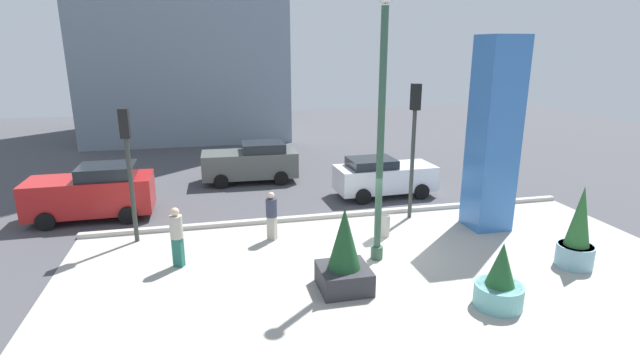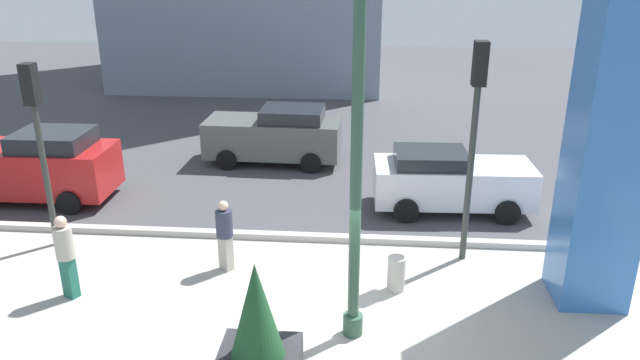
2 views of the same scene
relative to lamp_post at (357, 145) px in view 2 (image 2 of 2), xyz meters
The scene contains 13 objects.
ground_plane 5.86m from the lamp_post, 90.57° to the left, with size 60.00×60.00×0.00m, color #47474C.
curb_strip 5.14m from the lamp_post, 90.70° to the left, with size 18.00×0.24×0.16m, color #B7B2A8.
lamp_post is the anchor object (origin of this frame).
art_pillar_blue 4.91m from the lamp_post, 19.92° to the left, with size 1.30×1.30×6.46m, color #3870BC.
potted_plant_near_left 3.45m from the lamp_post, 133.31° to the right, with size 1.29×1.29×2.22m.
concrete_bollard 3.71m from the lamp_post, 62.47° to the left, with size 0.36×0.36×0.75m, color #B2ADA3.
traffic_light_corner 7.75m from the lamp_post, 157.00° to the left, with size 0.28×0.42×4.30m.
traffic_light_far_side 3.93m from the lamp_post, 52.48° to the left, with size 0.28×0.42×4.86m.
car_curb_east 6.92m from the lamp_post, 68.05° to the left, with size 4.19×2.05×1.64m.
car_intersection 10.14m from the lamp_post, 106.75° to the left, with size 4.36×2.13×1.83m.
car_passing_lane 10.86m from the lamp_post, 147.41° to the left, with size 4.30×2.10×1.97m.
pedestrian_crossing 6.32m from the lamp_post, behind, with size 0.48×0.48×1.78m.
pedestrian_by_curb 4.48m from the lamp_post, 142.55° to the left, with size 0.50×0.50×1.62m.
Camera 2 is at (0.23, -10.04, 6.62)m, focal length 34.34 mm.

